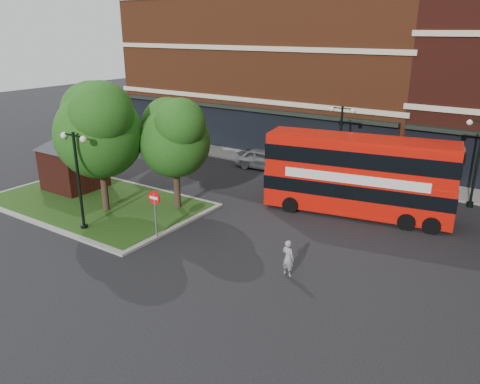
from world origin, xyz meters
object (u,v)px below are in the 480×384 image
Objects in this scene: car_white at (374,173)px; woman at (288,258)px; car_silver at (263,159)px; bus at (358,171)px.

woman is at bearing -177.73° from car_white.
car_white is at bearing -87.21° from car_silver.
car_white is (7.73, 1.09, 0.02)m from car_silver.
car_white is at bearing 88.64° from bus.
bus is 2.42× the size of car_silver.
bus reaches higher than car_white.
car_silver is at bearing 141.26° from bus.
car_silver is (-8.77, 12.59, -0.07)m from woman.
car_white is (-1.04, 13.68, -0.05)m from woman.
car_white is at bearing -74.13° from woman.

